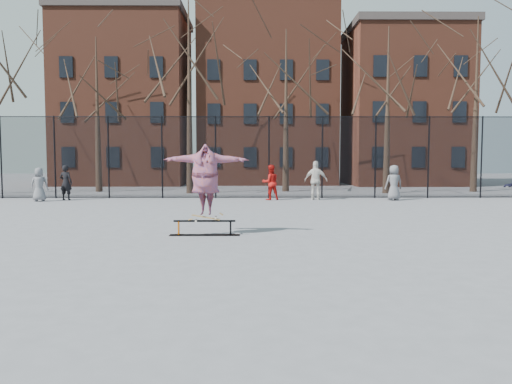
{
  "coord_description": "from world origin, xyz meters",
  "views": [
    {
      "loc": [
        0.37,
        -11.31,
        2.0
      ],
      "look_at": [
        0.47,
        1.5,
        1.11
      ],
      "focal_mm": 35.0,
      "sensor_mm": 36.0,
      "label": 1
    }
  ],
  "objects_px": {
    "bystander_red": "(270,182)",
    "bystander_extra": "(394,183)",
    "skater": "(206,181)",
    "bystander_grey": "(39,184)",
    "skate_rail": "(205,229)",
    "skateboard": "(206,218)",
    "bystander_white": "(316,180)",
    "bystander_black": "(66,183)"
  },
  "relations": [
    {
      "from": "bystander_grey",
      "to": "bystander_black",
      "type": "xyz_separation_m",
      "value": [
        0.95,
        0.68,
        0.05
      ]
    },
    {
      "from": "skate_rail",
      "to": "bystander_white",
      "type": "height_order",
      "value": "bystander_white"
    },
    {
      "from": "skateboard",
      "to": "bystander_grey",
      "type": "bearing_deg",
      "value": 130.45
    },
    {
      "from": "skate_rail",
      "to": "bystander_white",
      "type": "relative_size",
      "value": 0.98
    },
    {
      "from": "skateboard",
      "to": "bystander_white",
      "type": "bearing_deg",
      "value": 68.47
    },
    {
      "from": "bystander_black",
      "to": "bystander_red",
      "type": "distance_m",
      "value": 9.57
    },
    {
      "from": "skater",
      "to": "skate_rail",
      "type": "bearing_deg",
      "value": -175.62
    },
    {
      "from": "bystander_extra",
      "to": "bystander_black",
      "type": "bearing_deg",
      "value": -9.86
    },
    {
      "from": "skate_rail",
      "to": "skateboard",
      "type": "bearing_deg",
      "value": -0.0
    },
    {
      "from": "skateboard",
      "to": "skater",
      "type": "relative_size",
      "value": 0.35
    },
    {
      "from": "skater",
      "to": "bystander_grey",
      "type": "xyz_separation_m",
      "value": [
        -8.47,
        9.93,
        -0.62
      ]
    },
    {
      "from": "skateboard",
      "to": "bystander_red",
      "type": "distance_m",
      "value": 10.81
    },
    {
      "from": "skate_rail",
      "to": "bystander_red",
      "type": "bearing_deg",
      "value": 78.87
    },
    {
      "from": "skateboard",
      "to": "bystander_grey",
      "type": "height_order",
      "value": "bystander_grey"
    },
    {
      "from": "bystander_grey",
      "to": "bystander_red",
      "type": "relative_size",
      "value": 0.94
    },
    {
      "from": "bystander_red",
      "to": "bystander_extra",
      "type": "bearing_deg",
      "value": 161.57
    },
    {
      "from": "bystander_black",
      "to": "bystander_extra",
      "type": "distance_m",
      "value": 15.29
    },
    {
      "from": "skate_rail",
      "to": "skateboard",
      "type": "height_order",
      "value": "skateboard"
    },
    {
      "from": "skateboard",
      "to": "bystander_extra",
      "type": "distance_m",
      "value": 12.94
    },
    {
      "from": "skater",
      "to": "skateboard",
      "type": "bearing_deg",
      "value": 0.0
    },
    {
      "from": "skate_rail",
      "to": "skater",
      "type": "bearing_deg",
      "value": -0.0
    },
    {
      "from": "skate_rail",
      "to": "bystander_black",
      "type": "height_order",
      "value": "bystander_black"
    },
    {
      "from": "bystander_black",
      "to": "bystander_red",
      "type": "height_order",
      "value": "bystander_red"
    },
    {
      "from": "skate_rail",
      "to": "bystander_grey",
      "type": "xyz_separation_m",
      "value": [
        -8.43,
        9.93,
        0.61
      ]
    },
    {
      "from": "bystander_white",
      "to": "bystander_grey",
      "type": "bearing_deg",
      "value": 16.95
    },
    {
      "from": "skateboard",
      "to": "bystander_extra",
      "type": "bearing_deg",
      "value": 53.05
    },
    {
      "from": "bystander_white",
      "to": "skateboard",
      "type": "bearing_deg",
      "value": 82.34
    },
    {
      "from": "bystander_red",
      "to": "bystander_extra",
      "type": "distance_m",
      "value": 5.72
    },
    {
      "from": "bystander_extra",
      "to": "bystander_grey",
      "type": "bearing_deg",
      "value": -7.4
    },
    {
      "from": "skate_rail",
      "to": "bystander_extra",
      "type": "distance_m",
      "value": 12.97
    },
    {
      "from": "bystander_grey",
      "to": "skateboard",
      "type": "bearing_deg",
      "value": 118.28
    },
    {
      "from": "skate_rail",
      "to": "bystander_grey",
      "type": "bearing_deg",
      "value": 130.34
    },
    {
      "from": "bystander_grey",
      "to": "skater",
      "type": "bearing_deg",
      "value": 118.28
    },
    {
      "from": "bystander_extra",
      "to": "bystander_white",
      "type": "bearing_deg",
      "value": -13.23
    },
    {
      "from": "bystander_white",
      "to": "bystander_extra",
      "type": "distance_m",
      "value": 3.6
    },
    {
      "from": "bystander_grey",
      "to": "bystander_red",
      "type": "xyz_separation_m",
      "value": [
        10.52,
        0.68,
        0.05
      ]
    },
    {
      "from": "skateboard",
      "to": "bystander_white",
      "type": "distance_m",
      "value": 11.42
    },
    {
      "from": "skateboard",
      "to": "bystander_white",
      "type": "xyz_separation_m",
      "value": [
        4.19,
        10.61,
        0.47
      ]
    },
    {
      "from": "skater",
      "to": "bystander_grey",
      "type": "height_order",
      "value": "skater"
    },
    {
      "from": "skate_rail",
      "to": "bystander_black",
      "type": "distance_m",
      "value": 13.0
    },
    {
      "from": "skater",
      "to": "bystander_extra",
      "type": "relative_size",
      "value": 1.35
    },
    {
      "from": "skater",
      "to": "bystander_white",
      "type": "distance_m",
      "value": 11.42
    }
  ]
}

